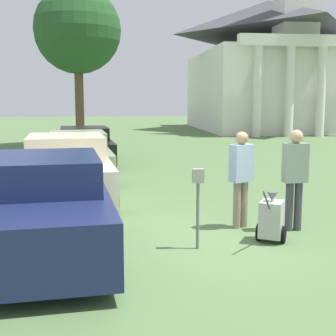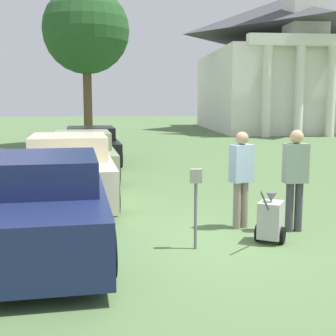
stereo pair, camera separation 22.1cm
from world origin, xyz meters
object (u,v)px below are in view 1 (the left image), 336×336
Objects in this scene: parked_car_sage at (77,156)px; parked_car_black at (84,146)px; person_worker at (241,173)px; church at (269,60)px; person_supervisor at (295,173)px; equipment_cart at (271,219)px; parking_meter at (198,193)px; parked_car_navy at (46,204)px; parked_car_cream at (67,171)px.

parked_car_sage is 3.54m from parked_car_black.
person_worker is at bearing -66.18° from parked_car_sage.
parked_car_black is 23.16m from church.
person_worker is 29.91m from church.
person_supervisor reaches higher than parked_car_black.
person_supervisor is at bearing -72.11° from parked_car_black.
equipment_cart is (3.67, -10.44, -0.25)m from parked_car_black.
parked_car_sage is at bearing 108.49° from parking_meter.
parking_meter is (2.38, -7.12, 0.23)m from parked_car_sage.
church is at bearing -110.83° from person_supervisor.
person_supervisor reaches higher than person_worker.
person_supervisor is at bearing 0.34° from parked_car_navy.
parked_car_cream reaches higher than parked_car_navy.
person_supervisor is (4.29, 0.45, 0.35)m from parked_car_navy.
parked_car_sage is (0.00, 6.74, -0.03)m from parked_car_navy.
equipment_cart is (3.67, -6.90, -0.28)m from parked_car_sage.
parked_car_navy is 31.92m from church.
parking_meter is at bearing -140.58° from equipment_cart.
person_supervisor reaches higher than parked_car_cream.
church is at bearing 59.42° from parked_car_navy.
parked_car_cream is 2.76× the size of person_supervisor.
parked_car_black is at bearing -125.92° from church.
person_supervisor is at bearing 136.03° from person_worker.
parked_car_black is 10.93m from parking_meter.
person_supervisor is (1.91, 0.83, 0.15)m from parking_meter.
person_worker is 0.98× the size of person_supervisor.
parking_meter is at bearing -14.78° from parked_car_navy.
person_worker reaches higher than parked_car_sage.
person_supervisor is 1.83× the size of equipment_cart.
equipment_cart is 30.77m from church.
person_worker is (3.39, -9.53, 0.38)m from parked_car_black.
church is (9.00, 28.17, 4.41)m from person_supervisor.
equipment_cart is at bearing -8.12° from parked_car_navy.
equipment_cart is (0.28, -0.91, -0.63)m from person_worker.
church is at bearing 69.40° from parking_meter.
parked_car_navy reaches higher than parking_meter.
parked_car_black reaches higher than equipment_cart.
parked_car_sage is at bearing -121.27° from church.
parked_car_navy is at bearing 2.90° from person_supervisor.
church is (10.91, 29.01, 4.56)m from parking_meter.
parked_car_navy is at bearing -114.90° from church.
church is at bearing 100.99° from equipment_cart.
parked_car_sage is at bearing 84.31° from parked_car_cream.
parked_car_black is 5.29× the size of equipment_cart.
parked_car_black is 4.11× the size of parking_meter.
church reaches higher than equipment_cart.
parked_car_cream is 28.88m from church.
parked_car_sage is 7.62m from person_supervisor.
parked_car_cream is 3.32m from parked_car_sage.
church is at bearing -135.08° from person_worker.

